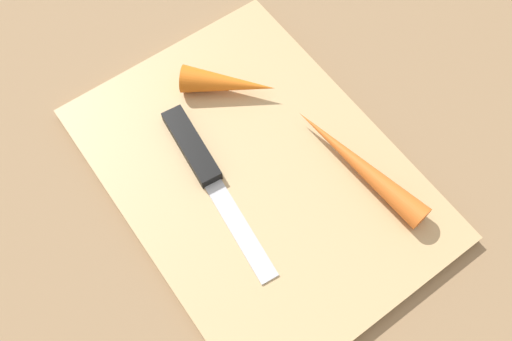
# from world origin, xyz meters

# --- Properties ---
(ground_plane) EXTENTS (1.40, 1.40, 0.00)m
(ground_plane) POSITION_xyz_m (0.00, 0.00, 0.00)
(ground_plane) COLOR #8C6D4C
(cutting_board) EXTENTS (0.36, 0.26, 0.01)m
(cutting_board) POSITION_xyz_m (0.00, 0.00, 0.01)
(cutting_board) COLOR tan
(cutting_board) RESTS_ON ground_plane
(knife) EXTENTS (0.20, 0.04, 0.01)m
(knife) POSITION_xyz_m (0.04, 0.04, 0.02)
(knife) COLOR #B7B7BC
(knife) RESTS_ON cutting_board
(carrot_short) EXTENTS (0.09, 0.09, 0.03)m
(carrot_short) POSITION_xyz_m (0.09, -0.03, 0.03)
(carrot_short) COLOR orange
(carrot_short) RESTS_ON cutting_board
(carrot_long) EXTENTS (0.16, 0.05, 0.03)m
(carrot_long) POSITION_xyz_m (-0.06, -0.08, 0.02)
(carrot_long) COLOR orange
(carrot_long) RESTS_ON cutting_board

